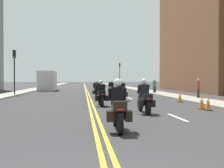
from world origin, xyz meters
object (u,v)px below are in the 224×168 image
pedestrian_1 (198,89)px  traffic_cone_2 (180,97)px  motorcycle_3 (122,92)px  parked_truck (48,82)px  traffic_cone_1 (208,103)px  pedestrian_0 (155,86)px  motorcycle_4 (96,90)px  motorcycle_2 (101,95)px  motorcycle_1 (145,99)px  motorcycle_5 (111,89)px  traffic_light_far (120,71)px  motorcycle_0 (118,110)px  traffic_light_near (14,64)px  traffic_cone_0 (202,103)px

pedestrian_1 → traffic_cone_2: bearing=-18.3°
motorcycle_3 → parked_truck: size_ratio=0.34×
traffic_cone_1 → pedestrian_0: bearing=84.1°
motorcycle_4 → parked_truck: bearing=109.7°
motorcycle_2 → motorcycle_4: motorcycle_2 is taller
motorcycle_1 → pedestrian_0: pedestrian_0 is taller
motorcycle_5 → traffic_light_far: bearing=80.4°
motorcycle_1 → motorcycle_4: (-1.71, 11.85, -0.01)m
motorcycle_2 → pedestrian_0: bearing=61.5°
motorcycle_0 → pedestrian_0: (7.19, 22.54, 0.21)m
motorcycle_3 → traffic_light_far: size_ratio=0.44×
traffic_light_near → parked_truck: 12.33m
motorcycle_0 → parked_truck: size_ratio=0.35×
motorcycle_2 → pedestrian_1: size_ratio=1.28×
motorcycle_1 → parked_truck: size_ratio=0.34×
motorcycle_3 → traffic_light_near: 12.81m
motorcycle_3 → traffic_cone_2: 4.36m
pedestrian_0 → parked_truck: size_ratio=0.26×
motorcycle_5 → traffic_cone_0: 14.54m
traffic_cone_0 → motorcycle_0: bearing=-133.0°
motorcycle_4 → traffic_cone_0: (5.23, -10.36, -0.31)m
motorcycle_0 → traffic_cone_0: bearing=48.7°
motorcycle_1 → traffic_cone_0: 3.83m
motorcycle_3 → motorcycle_5: motorcycle_3 is taller
traffic_cone_1 → traffic_cone_2: 5.19m
motorcycle_1 → traffic_light_far: size_ratio=0.43×
traffic_cone_2 → traffic_light_far: bearing=88.5°
traffic_cone_1 → pedestrian_1: bearing=69.7°
traffic_cone_0 → traffic_cone_2: (0.42, 4.53, -0.01)m
motorcycle_3 → traffic_cone_0: (3.46, -6.50, -0.30)m
traffic_cone_0 → pedestrian_1: bearing=67.7°
traffic_cone_1 → pedestrian_0: (1.79, 17.46, 0.49)m
motorcycle_4 → pedestrian_1: pedestrian_1 is taller
traffic_light_far → pedestrian_1: (1.58, -36.82, -2.64)m
motorcycle_1 → traffic_light_near: 18.72m
traffic_cone_2 → traffic_light_near: bearing=144.7°
parked_truck → traffic_cone_2: bearing=-61.3°
motorcycle_5 → pedestrian_1: 9.35m
motorcycle_5 → pedestrian_0: pedestrian_0 is taller
motorcycle_1 → motorcycle_4: 11.98m
traffic_light_near → pedestrian_1: (16.37, -6.85, -2.30)m
motorcycle_4 → pedestrian_0: (7.08, 6.45, 0.21)m
motorcycle_2 → motorcycle_3: motorcycle_2 is taller
motorcycle_1 → pedestrian_1: (6.56, 8.91, 0.20)m
motorcycle_0 → motorcycle_5: motorcycle_0 is taller
motorcycle_0 → traffic_light_far: (6.80, 49.97, 2.85)m
motorcycle_4 → traffic_light_far: 34.64m
motorcycle_1 → pedestrian_0: bearing=72.8°
traffic_light_far → pedestrian_0: 27.55m
parked_truck → traffic_cone_1: bearing=-66.8°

